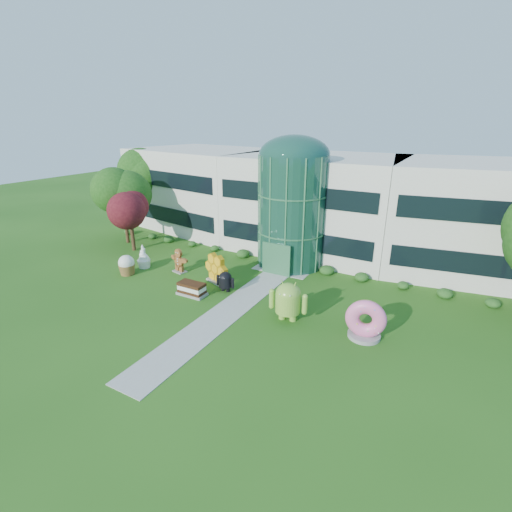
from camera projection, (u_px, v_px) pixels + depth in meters
The scene contains 14 objects.
ground at pixel (216, 320), 24.73m from camera, with size 140.00×140.00×0.00m, color #215114.
building at pixel (316, 202), 37.81m from camera, with size 46.00×15.00×9.30m, color beige, non-canonical shape.
atrium at pixel (292, 212), 32.82m from camera, with size 6.00×6.00×9.80m, color #194738.
walkway at pixel (232, 308), 26.35m from camera, with size 2.40×20.00×0.04m, color #9E9E93.
tree_red at pixel (131, 222), 36.93m from camera, with size 4.00×4.00×6.00m, color #3F0C14, non-canonical shape.
trees_backdrop at pixel (296, 217), 33.89m from camera, with size 52.00×8.00×8.40m, color #194411, non-canonical shape.
android_green at pixel (288, 299), 24.32m from camera, with size 2.73×1.82×3.10m, color #7EB138, non-canonical shape.
android_black at pixel (225, 280), 28.64m from camera, with size 1.64×1.10×1.87m, color black, non-canonical shape.
donut at pixel (366, 318), 22.43m from camera, with size 2.48×1.19×2.58m, color #F05B9E, non-canonical shape.
gingerbread at pixel (179, 260), 32.22m from camera, with size 2.34×0.90×2.16m, color brown, non-canonical shape.
ice_cream_sandwich at pixel (192, 289), 28.16m from camera, with size 2.27×1.14×1.01m, color black, non-canonical shape.
honeycomb at pixel (217, 270), 30.19m from camera, with size 2.81×1.00×2.21m, color yellow, non-canonical shape.
froyo at pixel (143, 256), 33.19m from camera, with size 1.26×1.26×2.15m, color white, non-canonical shape.
cupcake at pixel (127, 265), 31.78m from camera, with size 1.46×1.46×1.75m, color white, non-canonical shape.
Camera 1 is at (12.95, -17.59, 12.65)m, focal length 26.00 mm.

